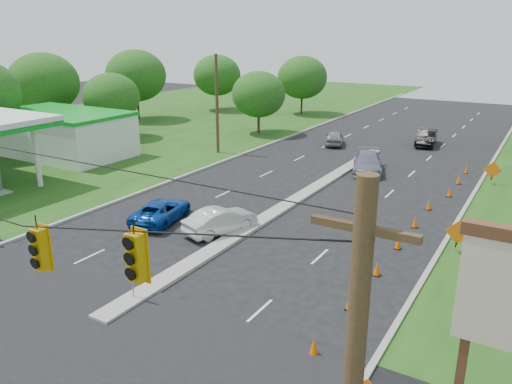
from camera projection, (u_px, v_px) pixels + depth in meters
The scene contains 31 objects.
ground at pixel (2, 382), 16.21m from camera, with size 160.00×160.00×0.00m, color black.
grass_left at pixel (6, 152), 47.22m from camera, with size 40.00×160.00×0.06m, color #1E4714.
cross_street at pixel (2, 382), 16.21m from camera, with size 160.00×14.00×0.02m, color black.
curb_left at pixel (240, 156), 45.65m from camera, with size 0.25×110.00×0.16m, color gray.
curb_right at pixel (476, 190), 35.77m from camera, with size 0.25×110.00×0.16m, color gray.
median at pixel (294, 202), 33.36m from camera, with size 1.00×34.00×0.18m, color gray.
median_sign at pixel (131, 269), 20.66m from camera, with size 0.55×0.06×2.05m.
utility_pole_far_left at pixel (217, 105), 45.45m from camera, with size 0.28×0.28×9.00m, color #422D1C.
gas_station at pixel (49, 131), 43.52m from camera, with size 18.40×19.70×5.20m.
cone_1 at pixel (314, 346), 17.45m from camera, with size 0.32×0.32×0.70m, color #FF5B00.
cone_2 at pixel (350, 302), 20.31m from camera, with size 0.32×0.32×0.70m, color #FF5B00.
cone_3 at pixel (377, 269), 23.17m from camera, with size 0.32×0.32×0.70m, color #FF5B00.
cone_4 at pixel (398, 243), 26.03m from camera, with size 0.32×0.32×0.70m, color #FF5B00.
cone_5 at pixel (415, 222), 28.88m from camera, with size 0.32×0.32×0.70m, color #FF5B00.
cone_6 at pixel (429, 205), 31.74m from camera, with size 0.32×0.32×0.70m, color #FF5B00.
cone_7 at pixel (450, 192), 34.31m from camera, with size 0.32×0.32×0.70m, color #FF5B00.
cone_8 at pixel (459, 179), 37.16m from camera, with size 0.32×0.32×0.70m, color #FF5B00.
cone_9 at pixel (467, 169), 40.02m from camera, with size 0.32×0.32×0.70m, color #FF5B00.
work_sign_1 at pixel (458, 233), 25.29m from camera, with size 1.27×0.58×1.37m.
work_sign_2 at pixel (493, 171), 36.73m from camera, with size 1.27×0.58×1.37m.
tree_2 at pixel (111, 97), 52.10m from camera, with size 5.88×5.88×6.86m.
tree_3 at pixel (136, 76), 62.82m from camera, with size 7.56×7.56×8.82m.
tree_4 at pixel (217, 75), 70.85m from camera, with size 6.72×6.72×7.84m.
tree_5 at pixel (259, 94), 54.40m from camera, with size 5.88×5.88×6.86m.
tree_6 at pixel (302, 77), 67.43m from camera, with size 6.72×6.72×7.84m.
tree_14 at pixel (44, 83), 54.00m from camera, with size 7.56×7.56×8.82m.
white_sedan at pixel (220, 220), 28.07m from camera, with size 1.52×4.36×1.44m, color silver.
blue_pickup at pixel (161, 211), 29.77m from camera, with size 2.18×4.74×1.32m, color #083793.
silver_car_far at pixel (367, 163), 40.19m from camera, with size 2.22×5.46×1.58m, color slate.
silver_car_oncoming at pixel (334, 138), 49.94m from camera, with size 1.68×4.18×1.43m, color gray.
dark_car_receding at pixel (426, 137), 49.71m from camera, with size 1.72×4.94×1.63m, color black.
Camera 1 is at (14.04, -7.37, 10.84)m, focal length 35.00 mm.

